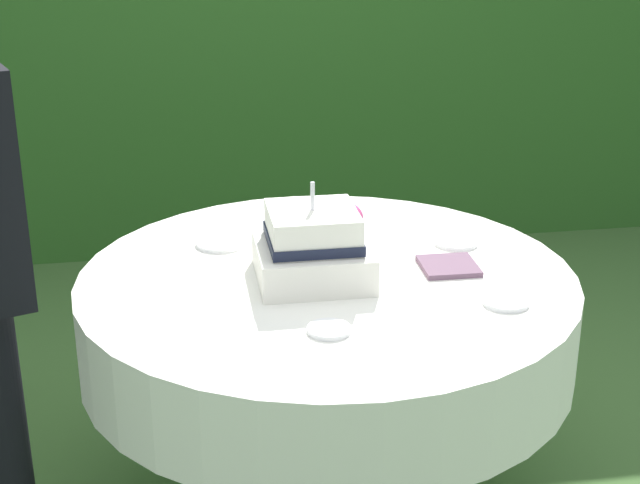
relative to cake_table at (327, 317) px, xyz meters
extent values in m
cube|color=#28561E|center=(0.00, 2.39, 0.51)|extent=(6.77, 0.56, 2.30)
cylinder|color=#4C4C51|center=(0.00, 0.00, -0.27)|extent=(0.10, 0.10, 0.73)
cylinder|color=brown|center=(0.00, 0.00, 0.11)|extent=(1.32, 1.32, 0.03)
cylinder|color=white|center=(0.00, 0.00, 0.00)|extent=(1.35, 1.35, 0.26)
cube|color=white|center=(-0.04, -0.02, 0.17)|extent=(0.30, 0.30, 0.10)
cube|color=white|center=(-0.04, -0.02, 0.27)|extent=(0.23, 0.23, 0.10)
cube|color=black|center=(-0.04, -0.02, 0.24)|extent=(0.24, 0.24, 0.03)
sphere|color=#E04C8C|center=(0.07, 0.10, 0.25)|extent=(0.09, 0.09, 0.09)
cylinder|color=silver|center=(-0.04, -0.02, 0.36)|extent=(0.01, 0.01, 0.08)
cylinder|color=white|center=(0.41, -0.26, 0.13)|extent=(0.12, 0.12, 0.01)
cylinder|color=white|center=(-0.06, -0.34, 0.13)|extent=(0.11, 0.11, 0.01)
cylinder|color=white|center=(0.41, 0.16, 0.13)|extent=(0.13, 0.13, 0.01)
cylinder|color=white|center=(-0.27, 0.27, 0.13)|extent=(0.15, 0.15, 0.01)
cube|color=#6B4C60|center=(0.34, -0.01, 0.13)|extent=(0.16, 0.16, 0.01)
cylinder|color=black|center=(-0.85, -0.24, -0.21)|extent=(0.12, 0.12, 0.85)
camera|label=1|loc=(-0.42, -2.34, 1.15)|focal=53.47mm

